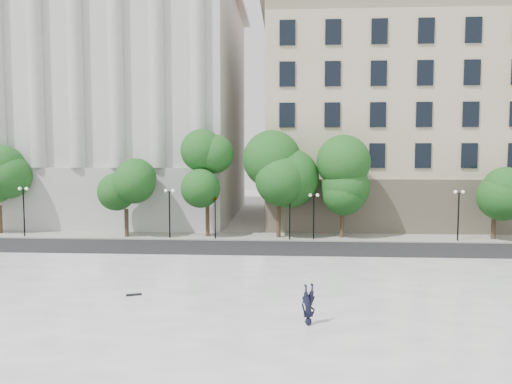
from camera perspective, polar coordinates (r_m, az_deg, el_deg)
ground at (r=20.71m, az=-8.08°, el=-16.29°), size 160.00×160.00×0.00m
plaza at (r=23.42m, az=-6.58°, el=-13.21°), size 44.00×22.00×0.45m
street at (r=37.89m, az=-2.59°, el=-6.67°), size 60.00×8.00×0.02m
far_sidewalk at (r=43.75m, az=-1.76°, el=-5.09°), size 60.00×4.00×0.12m
building_west at (r=61.49m, az=-16.70°, el=9.48°), size 31.50×27.65×25.60m
building_east at (r=60.18m, az=19.12°, el=7.87°), size 36.00×26.15×23.00m
traffic_light_west at (r=41.85m, az=-4.69°, el=-0.53°), size 0.52×1.73×4.19m
traffic_light_east at (r=41.43m, az=3.89°, el=-0.58°), size 0.66×1.75×4.19m
person_lying at (r=20.74m, az=6.02°, el=-14.26°), size 1.25×1.76×0.45m
skateboard at (r=25.33m, az=-13.79°, el=-11.32°), size 0.76×0.44×0.08m
street_trees at (r=42.86m, az=-2.73°, el=1.46°), size 46.91×4.98×7.79m
lamp_posts at (r=42.00m, az=-2.24°, el=-1.53°), size 37.68×0.28×4.40m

